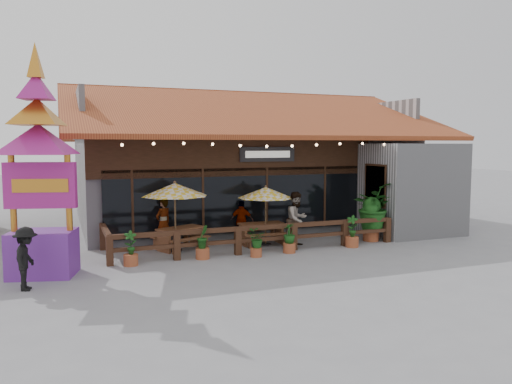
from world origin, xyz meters
name	(u,v)px	position (x,y,z in m)	size (l,w,h in m)	color
ground	(300,246)	(0.00, 0.00, 0.00)	(100.00, 100.00, 0.00)	gray
restaurant_building	(243,173)	(0.26, 6.61, 2.21)	(15.50, 14.73, 6.09)	#ADACB1
patio_railing	(243,234)	(-2.25, -0.27, 0.61)	(10.00, 2.60, 0.92)	#442718
umbrella_left	(175,190)	(-4.26, 0.76, 2.06)	(2.33, 2.33, 2.37)	brown
umbrella_right	(266,193)	(-1.03, 0.68, 1.86)	(2.53, 2.53, 2.13)	brown
picnic_table_left	(181,235)	(-4.03, 1.02, 0.51)	(1.98, 1.87, 0.76)	brown
picnic_table_right	(261,230)	(-1.13, 0.84, 0.52)	(1.63, 1.41, 0.76)	brown
thai_sign_tower	(39,145)	(-8.28, -0.99, 3.54)	(3.04, 3.04, 6.70)	#6E2998
tropical_plant	(371,208)	(2.89, -0.07, 1.24)	(1.95, 2.03, 2.16)	#9C4B2A
diner_a	(163,223)	(-4.51, 1.52, 0.86)	(0.63, 0.41, 1.73)	#381E12
diner_b	(297,219)	(-0.11, 0.06, 0.96)	(0.93, 0.73, 1.92)	#381E12
diner_c	(242,221)	(-1.57, 1.68, 0.75)	(0.88, 0.37, 1.50)	#381E12
pedestrian	(26,259)	(-8.63, -2.31, 0.78)	(1.01, 0.58, 1.57)	black
planter_a	(131,251)	(-5.92, -0.70, 0.44)	(0.42, 0.42, 1.04)	#9C4B2A
planter_b	(203,244)	(-3.72, -0.65, 0.48)	(0.48, 0.50, 1.06)	#9C4B2A
planter_c	(256,241)	(-2.06, -1.00, 0.50)	(0.69, 0.65, 0.89)	#9C4B2A
planter_d	(289,238)	(-0.82, -0.84, 0.48)	(0.50, 0.50, 0.99)	#9C4B2A
planter_e	(352,234)	(1.62, -0.79, 0.47)	(0.47, 0.47, 1.12)	#9C4B2A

